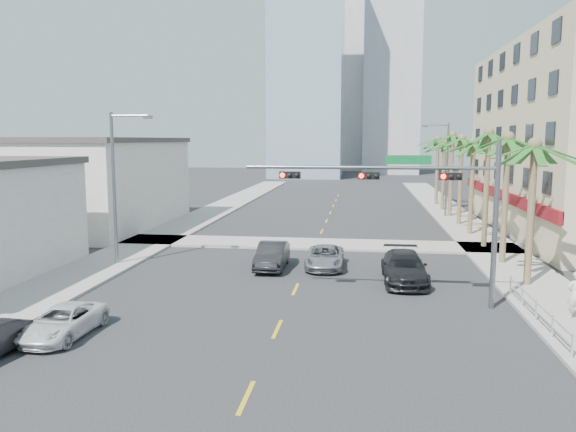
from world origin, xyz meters
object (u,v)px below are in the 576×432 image
(car_lane_left, at_px, (272,256))
(car_lane_center, at_px, (325,257))
(traffic_signal_mast, at_px, (421,194))
(pedestrian, at_px, (576,295))
(car_lane_right, at_px, (404,267))
(car_parked_far, at_px, (63,322))

(car_lane_left, height_order, car_lane_center, car_lane_left)
(traffic_signal_mast, bearing_deg, car_lane_left, 139.87)
(car_lane_left, bearing_deg, pedestrian, -30.55)
(car_lane_right, distance_m, pedestrian, 8.62)
(car_parked_far, distance_m, car_lane_center, 15.73)
(car_lane_center, bearing_deg, car_parked_far, -126.17)
(car_lane_left, xyz_separation_m, car_lane_center, (3.04, 0.50, -0.11))
(car_lane_left, distance_m, car_lane_right, 7.72)
(traffic_signal_mast, distance_m, car_lane_right, 6.01)
(traffic_signal_mast, distance_m, car_lane_left, 10.95)
(car_lane_right, bearing_deg, pedestrian, -42.53)
(traffic_signal_mast, relative_size, car_parked_far, 2.66)
(car_parked_far, xyz_separation_m, car_lane_left, (6.04, 12.35, 0.17))
(car_lane_left, distance_m, car_lane_center, 3.08)
(car_parked_far, distance_m, pedestrian, 20.38)
(traffic_signal_mast, bearing_deg, car_lane_center, 123.65)
(car_lane_right, bearing_deg, car_lane_center, 146.32)
(car_lane_left, xyz_separation_m, pedestrian, (13.85, -7.94, 0.39))
(car_lane_center, height_order, pedestrian, pedestrian)
(traffic_signal_mast, height_order, pedestrian, traffic_signal_mast)
(car_lane_left, bearing_deg, traffic_signal_mast, -40.86)
(car_lane_right, height_order, pedestrian, pedestrian)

